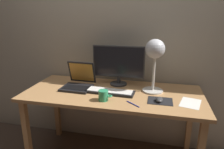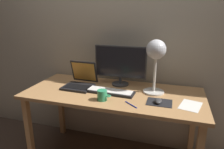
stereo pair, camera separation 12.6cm
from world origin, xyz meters
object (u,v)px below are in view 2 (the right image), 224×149
object	(u,v)px
monitor	(120,64)
desk_lamp	(156,54)
mouse	(158,101)
pen	(131,105)
keyboard_main	(110,92)
laptop	(81,79)
coffee_mug	(102,95)

from	to	relation	value
monitor	desk_lamp	xyz separation A→B (m)	(0.34, -0.11, 0.13)
desk_lamp	monitor	bearing A→B (deg)	162.06
mouse	pen	size ratio (longest dim) A/B	0.69
desk_lamp	keyboard_main	bearing A→B (deg)	-161.69
keyboard_main	pen	size ratio (longest dim) A/B	3.20
laptop	pen	world-z (taller)	laptop
keyboard_main	mouse	bearing A→B (deg)	-12.46
monitor	laptop	bearing A→B (deg)	-158.23
coffee_mug	monitor	bearing A→B (deg)	83.81
monitor	coffee_mug	xyz separation A→B (m)	(-0.04, -0.41, -0.17)
monitor	desk_lamp	distance (m)	0.38
desk_lamp	mouse	size ratio (longest dim) A/B	4.99
coffee_mug	mouse	bearing A→B (deg)	9.43
pen	desk_lamp	bearing A→B (deg)	66.30
monitor	coffee_mug	size ratio (longest dim) A/B	4.38
keyboard_main	laptop	distance (m)	0.34
keyboard_main	laptop	world-z (taller)	laptop
desk_lamp	coffee_mug	size ratio (longest dim) A/B	4.13
mouse	pen	distance (m)	0.22
monitor	pen	xyz separation A→B (m)	(0.20, -0.43, -0.21)
pen	laptop	bearing A→B (deg)	153.11
desk_lamp	coffee_mug	bearing A→B (deg)	-142.69
monitor	mouse	size ratio (longest dim) A/B	5.29
keyboard_main	laptop	xyz separation A→B (m)	(-0.33, 0.09, 0.05)
laptop	desk_lamp	distance (m)	0.76
pen	keyboard_main	bearing A→B (deg)	140.33
coffee_mug	laptop	bearing A→B (deg)	140.43
desk_lamp	mouse	bearing A→B (deg)	-74.46
mouse	pen	bearing A→B (deg)	-153.93
monitor	keyboard_main	xyz separation A→B (m)	(-0.03, -0.23, -0.20)
desk_lamp	laptop	bearing A→B (deg)	-177.31
monitor	pen	distance (m)	0.52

